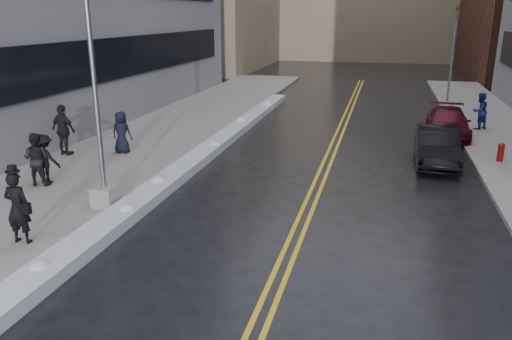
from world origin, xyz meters
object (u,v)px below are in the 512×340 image
Objects in this scene: pedestrian_e at (45,159)px; pedestrian_b at (36,159)px; traffic_signal at (453,50)px; fire_hydrant at (501,151)px; pedestrian_east at (480,111)px; lamppost at (98,127)px; car_maroon at (448,123)px; pedestrian_fedora at (18,208)px; pedestrian_c at (122,132)px; car_black at (437,146)px; pedestrian_d at (64,130)px.

pedestrian_b is at bearing 68.13° from pedestrian_e.
pedestrian_b is at bearing -125.74° from traffic_signal.
pedestrian_east reaches higher than fire_hydrant.
lamppost is 18.67m from pedestrian_east.
car_maroon is at bearing -95.89° from traffic_signal.
lamppost is 1.64× the size of car_maroon.
fire_hydrant is 0.40× the size of pedestrian_fedora.
fire_hydrant is 0.43× the size of pedestrian_c.
car_black is at bearing -162.03° from pedestrian_b.
pedestrian_b is 0.41× the size of car_black.
pedestrian_fedora is at bearing -124.41° from car_maroon.
lamppost is at bearing 151.46° from pedestrian_b.
pedestrian_c is at bearing -170.48° from fire_hydrant.
car_maroon is at bearing 48.74° from lamppost.
pedestrian_b reaches higher than car_black.
pedestrian_fedora is 4.62m from pedestrian_b.
car_black is (12.35, 1.99, -0.29)m from pedestrian_c.
fire_hydrant is 14.96m from pedestrian_c.
pedestrian_e is at bearing -154.12° from car_black.
pedestrian_fedora reaches higher than pedestrian_east.
pedestrian_e is at bearing 128.62° from pedestrian_d.
fire_hydrant is 14.30m from traffic_signal.
traffic_signal reaches higher than pedestrian_c.
pedestrian_c is 2.25m from pedestrian_d.
traffic_signal reaches higher than fire_hydrant.
pedestrian_b is at bearing 80.31° from pedestrian_c.
lamppost reaches higher than pedestrian_east.
traffic_signal is (-0.50, 14.00, 2.85)m from fire_hydrant.
lamppost is 3.17m from pedestrian_fedora.
fire_hydrant is 4.57m from car_maroon.
traffic_signal is 25.74m from pedestrian_b.
traffic_signal reaches higher than pedestrian_e.
traffic_signal is at bearing -120.13° from pedestrian_fedora.
car_black is (-1.90, -14.48, -2.69)m from traffic_signal.
car_maroon is at bearing -153.15° from pedestrian_c.
fire_hydrant is at bearing -170.75° from pedestrian_c.
fire_hydrant is 0.17× the size of car_black.
pedestrian_fedora is 0.40× the size of car_maroon.
car_black is (-2.40, -0.48, 0.17)m from fire_hydrant.
pedestrian_e is (0.11, 0.26, -0.06)m from pedestrian_b.
pedestrian_fedora is 1.11× the size of pedestrian_e.
lamppost reaches higher than fire_hydrant.
pedestrian_d is at bearing -11.03° from pedestrian_east.
pedestrian_east reaches higher than car_black.
car_maroon reaches higher than fire_hydrant.
traffic_signal is at bearing -124.73° from pedestrian_e.
pedestrian_c is at bearing -149.83° from car_maroon.
traffic_signal is at bearing 87.16° from car_maroon.
pedestrian_c is (0.72, 4.33, -0.03)m from pedestrian_b.
car_black is at bearing -139.31° from pedestrian_fedora.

